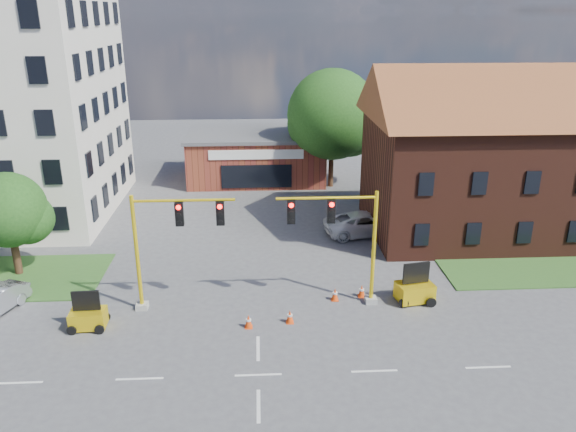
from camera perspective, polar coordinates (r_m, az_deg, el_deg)
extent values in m
plane|color=#49494C|center=(24.86, -3.04, -15.82)|extent=(120.00, 120.00, 0.00)
cube|color=#2E5921|center=(37.12, 26.02, -5.11)|extent=(14.00, 4.00, 0.08)
cube|color=brown|center=(51.68, -3.23, 6.03)|extent=(12.00, 8.00, 4.00)
cube|color=#4F4F51|center=(51.20, -3.28, 8.36)|extent=(12.40, 8.40, 0.30)
cube|color=silver|center=(47.46, -3.25, 6.24)|extent=(8.00, 0.10, 0.80)
cube|color=black|center=(47.95, -3.21, 4.03)|extent=(6.00, 0.10, 2.00)
cube|color=#461F15|center=(41.65, 22.40, 3.88)|extent=(20.00, 10.00, 8.00)
cylinder|color=#3D2716|center=(49.12, 4.40, 5.54)|extent=(0.44, 0.44, 4.49)
sphere|color=#1C4515|center=(48.26, 4.54, 10.24)|extent=(7.67, 7.67, 7.67)
sphere|color=#1C4515|center=(48.96, 6.26, 9.11)|extent=(5.37, 5.37, 5.37)
cylinder|color=#3D2716|center=(36.22, -25.94, -3.30)|extent=(0.44, 0.44, 2.85)
sphere|color=#1C4515|center=(35.36, -26.57, 0.56)|extent=(4.29, 4.29, 4.29)
sphere|color=#1C4515|center=(35.49, -24.96, -0.23)|extent=(3.00, 3.00, 3.00)
cube|color=gray|center=(30.48, -14.59, -8.84)|extent=(0.60, 0.60, 0.30)
cylinder|color=yellow|center=(29.20, -15.09, -3.76)|extent=(0.20, 0.20, 6.20)
cylinder|color=yellow|center=(27.78, -10.56, 1.57)|extent=(5.00, 0.14, 0.14)
cube|color=black|center=(28.04, -10.98, 0.20)|extent=(0.40, 0.32, 1.20)
cube|color=black|center=(27.83, -6.90, 0.28)|extent=(0.40, 0.32, 1.20)
sphere|color=#FF0C07|center=(27.74, -11.08, 0.85)|extent=(0.24, 0.24, 0.24)
cube|color=gray|center=(30.41, 8.40, -8.43)|extent=(0.60, 0.60, 0.30)
cylinder|color=yellow|center=(29.13, 8.70, -3.32)|extent=(0.20, 0.20, 6.20)
cylinder|color=yellow|center=(27.73, 3.93, 1.84)|extent=(5.00, 0.14, 0.14)
cube|color=black|center=(27.99, 4.41, 0.49)|extent=(0.40, 0.32, 1.20)
cube|color=black|center=(27.80, 0.32, 0.42)|extent=(0.40, 0.32, 1.20)
sphere|color=#FF0C07|center=(27.69, 4.47, 1.15)|extent=(0.24, 0.24, 0.24)
cube|color=yellow|center=(29.37, -19.62, -9.78)|extent=(1.72, 1.18, 0.84)
cube|color=black|center=(28.91, -19.85, -8.09)|extent=(1.31, 0.16, 1.03)
cube|color=yellow|center=(30.76, 12.73, -7.49)|extent=(2.08, 1.59, 0.94)
cube|color=black|center=(30.28, 12.89, -5.65)|extent=(1.46, 0.40, 1.15)
cube|color=#E23E0B|center=(28.05, -4.02, -11.19)|extent=(0.38, 0.38, 0.04)
cone|color=#E23E0B|center=(27.88, -4.04, -10.61)|extent=(0.40, 0.40, 0.70)
cylinder|color=silver|center=(27.85, -4.04, -10.49)|extent=(0.27, 0.27, 0.09)
cube|color=#E23E0B|center=(28.38, 0.19, -10.74)|extent=(0.38, 0.38, 0.04)
cone|color=#E23E0B|center=(28.21, 0.19, -10.16)|extent=(0.40, 0.40, 0.70)
cylinder|color=silver|center=(28.17, 0.19, -10.04)|extent=(0.27, 0.27, 0.09)
cube|color=#E23E0B|center=(30.99, 7.46, -8.08)|extent=(0.38, 0.38, 0.04)
cone|color=#E23E0B|center=(30.84, 7.49, -7.54)|extent=(0.40, 0.40, 0.70)
cylinder|color=silver|center=(30.80, 7.50, -7.42)|extent=(0.27, 0.27, 0.09)
cube|color=#E23E0B|center=(30.48, 4.78, -8.48)|extent=(0.38, 0.38, 0.04)
cone|color=#E23E0B|center=(30.33, 4.79, -7.93)|extent=(0.40, 0.40, 0.70)
cylinder|color=silver|center=(30.29, 4.80, -7.81)|extent=(0.27, 0.27, 0.09)
imported|color=white|center=(39.03, 7.86, -0.76)|extent=(6.01, 3.55, 1.57)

